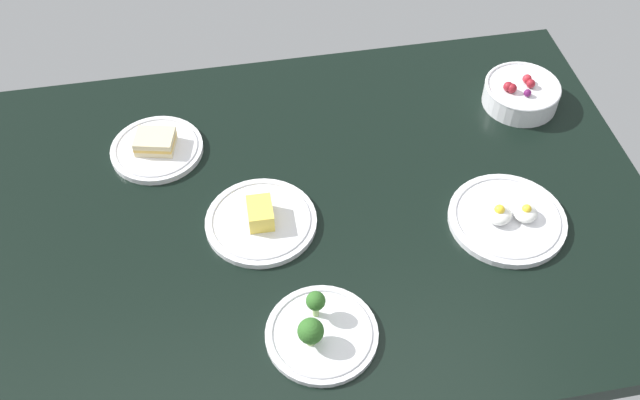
{
  "coord_description": "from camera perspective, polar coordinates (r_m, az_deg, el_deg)",
  "views": [
    {
      "loc": [
        16.47,
        89.8,
        111.8
      ],
      "look_at": [
        0.0,
        0.0,
        6.0
      ],
      "focal_mm": 41.04,
      "sensor_mm": 36.0,
      "label": 1
    }
  ],
  "objects": [
    {
      "name": "plate_broccoli",
      "position": [
        1.24,
        -0.01,
        -10.22
      ],
      "size": [
        19.02,
        19.02,
        6.89
      ],
      "color": "silver",
      "rests_on": "dining_table"
    },
    {
      "name": "plate_sandwich",
      "position": [
        1.54,
        -12.62,
        4.02
      ],
      "size": [
        18.93,
        18.93,
        4.49
      ],
      "color": "silver",
      "rests_on": "dining_table"
    },
    {
      "name": "bowl_berries",
      "position": [
        1.66,
        15.41,
        8.03
      ],
      "size": [
        16.34,
        16.34,
        6.91
      ],
      "color": "silver",
      "rests_on": "dining_table"
    },
    {
      "name": "plate_eggs",
      "position": [
        1.42,
        14.41,
        -1.37
      ],
      "size": [
        22.27,
        22.27,
        5.01
      ],
      "color": "silver",
      "rests_on": "dining_table"
    },
    {
      "name": "dining_table",
      "position": [
        1.43,
        0.0,
        -1.05
      ],
      "size": [
        129.52,
        92.05,
        4.0
      ],
      "primitive_type": "cube",
      "color": "black",
      "rests_on": "ground"
    },
    {
      "name": "plate_cheese",
      "position": [
        1.38,
        -4.63,
        -1.58
      ],
      "size": [
        21.12,
        21.12,
        5.02
      ],
      "color": "silver",
      "rests_on": "dining_table"
    }
  ]
}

